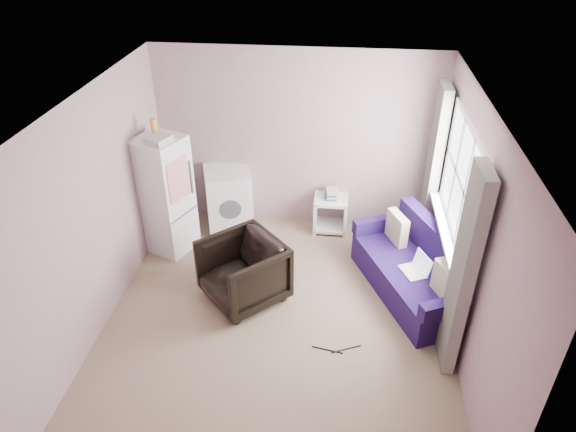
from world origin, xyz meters
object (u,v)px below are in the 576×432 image
(armchair, at_px, (243,269))
(side_table, at_px, (331,210))
(fridge, at_px, (166,195))
(washing_machine, at_px, (229,197))
(sofa, at_px, (417,272))

(armchair, height_order, side_table, armchair)
(fridge, height_order, side_table, fridge)
(fridge, relative_size, washing_machine, 2.07)
(armchair, relative_size, sofa, 0.44)
(washing_machine, xyz_separation_m, sofa, (2.51, -1.19, -0.16))
(side_table, bearing_deg, fridge, -162.00)
(fridge, bearing_deg, washing_machine, 65.07)
(washing_machine, xyz_separation_m, side_table, (1.44, 0.07, -0.16))
(armchair, bearing_deg, sofa, 57.04)
(fridge, xyz_separation_m, washing_machine, (0.67, 0.62, -0.35))
(washing_machine, height_order, side_table, washing_machine)
(armchair, height_order, washing_machine, washing_machine)
(fridge, bearing_deg, sofa, 12.16)
(fridge, distance_m, side_table, 2.27)
(fridge, bearing_deg, armchair, -16.06)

